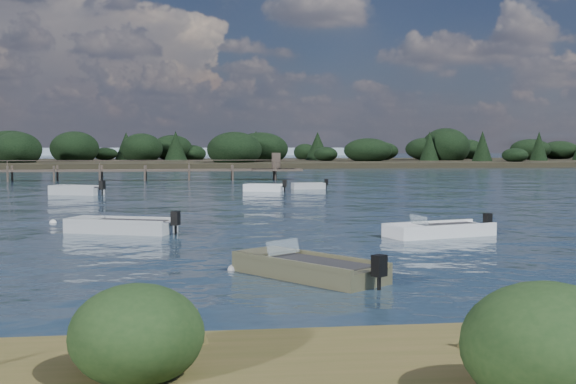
{
  "coord_description": "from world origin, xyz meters",
  "views": [
    {
      "loc": [
        -3.96,
        -23.97,
        3.52
      ],
      "look_at": [
        0.88,
        14.0,
        1.0
      ],
      "focal_mm": 45.0,
      "sensor_mm": 36.0,
      "label": 1
    }
  ],
  "objects": [
    {
      "name": "dinghy_mid_white_a",
      "position": [
        5.3,
        2.66,
        0.14
      ],
      "size": [
        4.6,
        2.67,
        1.06
      ],
      "color": "white",
      "rests_on": "ground"
    },
    {
      "name": "dinghy_mid_grey",
      "position": [
        -6.97,
        5.36,
        0.16
      ],
      "size": [
        4.64,
        3.01,
        1.16
      ],
      "color": "#AAAFB1",
      "rests_on": "ground"
    },
    {
      "name": "buoy_c",
      "position": [
        -10.38,
        9.34,
        0.0
      ],
      "size": [
        0.32,
        0.32,
        0.32
      ],
      "primitive_type": "sphere",
      "color": "silver",
      "rests_on": "ground"
    },
    {
      "name": "far_headland",
      "position": [
        25.0,
        100.0,
        1.96
      ],
      "size": [
        190.0,
        40.0,
        5.8
      ],
      "color": "black",
      "rests_on": "ground"
    },
    {
      "name": "buoy_a",
      "position": [
        -2.96,
        -3.91,
        0.0
      ],
      "size": [
        0.32,
        0.32,
        0.32
      ],
      "primitive_type": "sphere",
      "color": "silver",
      "rests_on": "ground"
    },
    {
      "name": "tender_far_white",
      "position": [
        1.06,
        30.08,
        0.16
      ],
      "size": [
        3.28,
        2.04,
        1.11
      ],
      "color": "white",
      "rests_on": "ground"
    },
    {
      "name": "tender_far_grey_b",
      "position": [
        4.85,
        32.39,
        0.14
      ],
      "size": [
        2.94,
        1.28,
        0.99
      ],
      "color": "#AAAFB1",
      "rests_on": "ground"
    },
    {
      "name": "ground",
      "position": [
        0.0,
        60.0,
        0.0
      ],
      "size": [
        400.0,
        400.0,
        0.0
      ],
      "primitive_type": "plane",
      "color": "#162535",
      "rests_on": "ground"
    },
    {
      "name": "tender_far_grey",
      "position": [
        -12.34,
        28.09,
        0.18
      ],
      "size": [
        4.07,
        2.86,
        1.31
      ],
      "color": "#AAAFB1",
      "rests_on": "ground"
    },
    {
      "name": "shore_lip",
      "position": [
        0.0,
        -12.2,
        0.0
      ],
      "size": [
        160.0,
        0.6,
        0.3
      ],
      "primitive_type": "cube",
      "color": "black",
      "rests_on": "ground"
    },
    {
      "name": "buoy_b",
      "position": [
        7.03,
        3.66,
        0.0
      ],
      "size": [
        0.32,
        0.32,
        0.32
      ],
      "primitive_type": "sphere",
      "color": "silver",
      "rests_on": "ground"
    },
    {
      "name": "jetty",
      "position": [
        -21.74,
        47.99,
        0.98
      ],
      "size": [
        64.5,
        3.2,
        3.4
      ],
      "color": "#4F433A",
      "rests_on": "ground"
    },
    {
      "name": "dinghy_near_olive",
      "position": [
        -1.04,
        -5.22,
        0.15
      ],
      "size": [
        3.92,
        4.45,
        1.15
      ],
      "color": "#666344",
      "rests_on": "ground"
    }
  ]
}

